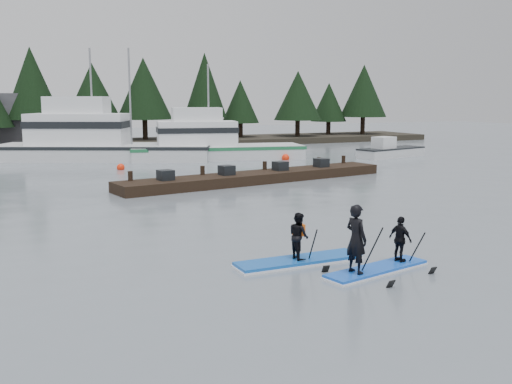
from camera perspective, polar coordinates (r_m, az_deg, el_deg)
name	(u,v)px	position (r m, az deg, el deg)	size (l,w,h in m)	color
ground	(345,264)	(15.90, 8.92, -7.09)	(160.00, 160.00, 0.00)	slate
far_shore	(100,144)	(55.56, -15.37, 4.61)	(70.00, 8.00, 0.60)	#2D281E
treeline	(100,148)	(55.58, -15.36, 4.30)	(60.00, 4.00, 8.00)	black
fishing_boat_large	(98,151)	(44.24, -15.52, 4.00)	(16.12, 10.54, 9.10)	silver
fishing_boat_medium	(213,152)	(43.43, -4.37, 4.05)	(13.35, 6.11, 7.89)	silver
skiff	(391,152)	(45.99, 13.35, 3.88)	(6.13, 1.84, 0.72)	silver
floating_dock	(258,177)	(31.06, 0.21, 1.50)	(16.03, 2.14, 0.53)	black
buoy_c	(286,160)	(42.65, 2.98, 3.23)	(0.56, 0.56, 0.56)	#FA2B0C
buoy_b	(121,170)	(37.62, -13.37, 2.19)	(0.51, 0.51, 0.51)	#FA2B0C
paddleboard_solo	(299,248)	(15.68, 4.29, -5.64)	(3.58, 1.11, 1.85)	#1353B3
paddleboard_duo	(374,247)	(15.08, 11.73, -5.42)	(3.27, 1.53, 2.34)	blue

